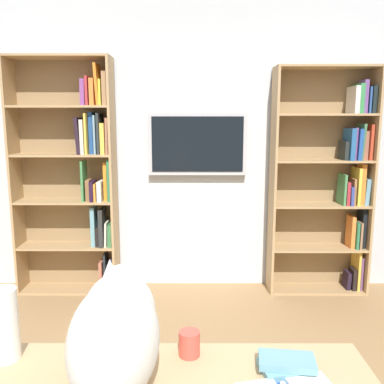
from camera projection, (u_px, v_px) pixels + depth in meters
The scene contains 8 objects.
wall_back at pixel (193, 147), 3.90m from camera, with size 4.52×0.06×2.70m, color silver.
bookshelf_left at pixel (332, 180), 3.79m from camera, with size 0.91×0.28×2.07m.
bookshelf_right at pixel (77, 175), 3.78m from camera, with size 0.92×0.28×2.16m.
wall_mounted_tv at pixel (198, 144), 3.81m from camera, with size 0.91×0.07×0.58m.
cat at pixel (117, 330), 1.35m from camera, with size 0.29×0.60×0.40m.
paper_towel_roll at pixel (4, 325), 1.51m from camera, with size 0.11×0.11×0.27m, color white.
coffee_mug at pixel (190, 344), 1.55m from camera, with size 0.08×0.08×0.10m, color #D84C3F.
desk_book_stack at pixel (287, 364), 1.45m from camera, with size 0.21×0.15×0.05m.
Camera 1 is at (0.00, 1.69, 1.60)m, focal length 38.45 mm.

